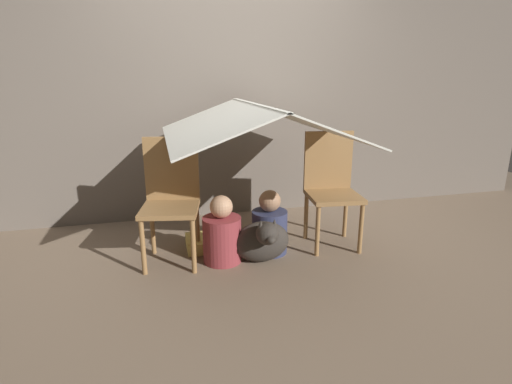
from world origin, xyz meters
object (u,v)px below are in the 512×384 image
Objects in this scene: person_front at (222,235)px; dog at (263,240)px; chair_right at (331,185)px; person_second at (270,227)px; chair_left at (171,196)px.

person_front reaches higher than dog.
chair_right reaches higher than dog.
chair_left is at bearing 174.29° from person_second.
chair_left reaches higher than person_front.
person_second is 1.22× the size of dog.
chair_right is at bearing 10.93° from chair_left.
person_second reaches higher than dog.
chair_right is 0.78m from dog.
chair_right is at bearing 20.88° from dog.
chair_left is 1.78× the size of person_front.
person_second is (0.40, 0.07, -0.00)m from person_front.
chair_left reaches higher than dog.
chair_right is at bearing 8.73° from person_front.
person_front is (-0.95, -0.15, -0.30)m from chair_right.
dog is (-0.10, -0.17, -0.03)m from person_second.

